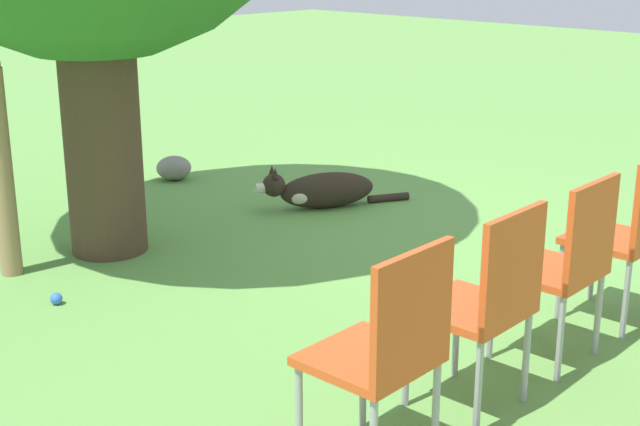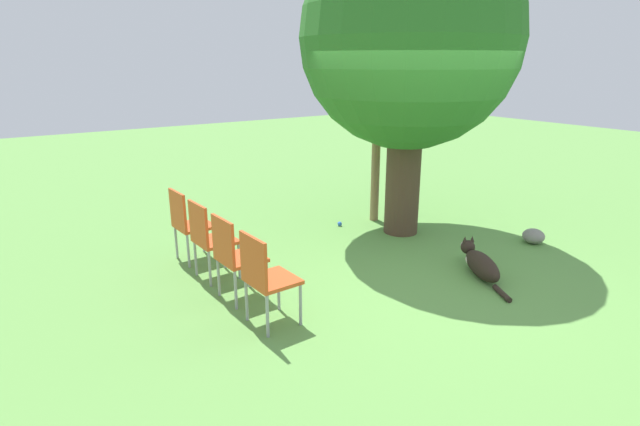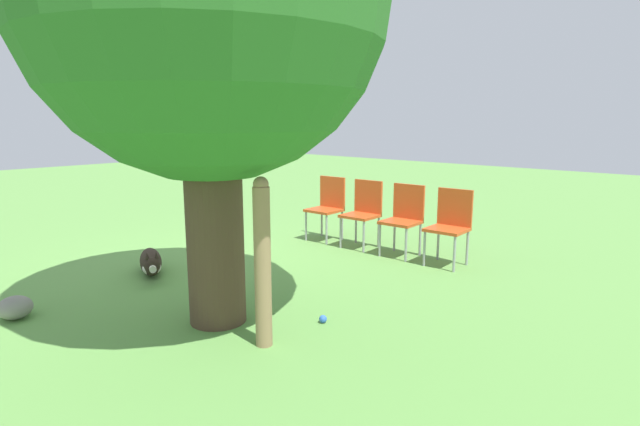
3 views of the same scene
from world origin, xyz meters
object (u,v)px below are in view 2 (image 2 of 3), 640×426
(fence_post, at_px, (375,178))
(red_chair_3, at_px, (188,221))
(oak_tree, at_px, (410,40))
(red_chair_2, at_px, (209,235))
(red_chair_1, at_px, (234,253))
(dog, at_px, (480,263))
(red_chair_0, at_px, (264,274))
(tennis_ball, at_px, (340,224))

(fence_post, distance_m, red_chair_3, 2.98)
(oak_tree, height_order, red_chair_2, oak_tree)
(fence_post, xyz_separation_m, red_chair_2, (-2.97, -0.64, -0.14))
(fence_post, xyz_separation_m, red_chair_1, (-2.96, -1.29, -0.14))
(oak_tree, distance_m, fence_post, 2.08)
(dog, relative_size, fence_post, 0.85)
(fence_post, xyz_separation_m, red_chair_0, (-2.96, -1.93, -0.14))
(oak_tree, bearing_deg, fence_post, 85.60)
(red_chair_0, height_order, red_chair_3, same)
(dog, height_order, red_chair_1, red_chair_1)
(dog, xyz_separation_m, red_chair_2, (-2.63, 1.66, 0.39))
(red_chair_3, xyz_separation_m, tennis_ball, (2.35, 0.05, -0.49))
(tennis_ball, bearing_deg, oak_tree, -51.03)
(red_chair_2, bearing_deg, tennis_ball, 13.95)
(dog, relative_size, red_chair_0, 1.23)
(red_chair_3, bearing_deg, red_chair_2, -91.96)
(red_chair_1, bearing_deg, oak_tree, 9.58)
(red_chair_0, bearing_deg, oak_tree, 21.06)
(oak_tree, relative_size, dog, 3.69)
(fence_post, relative_size, red_chair_0, 1.45)
(red_chair_0, xyz_separation_m, red_chair_1, (-0.01, 0.64, 0.00))
(oak_tree, relative_size, red_chair_3, 4.53)
(red_chair_3, height_order, tennis_ball, red_chair_3)
(red_chair_2, distance_m, tennis_ball, 2.49)
(oak_tree, distance_m, red_chair_0, 3.82)
(oak_tree, height_order, dog, oak_tree)
(red_chair_1, height_order, red_chair_2, same)
(red_chair_2, distance_m, red_chair_3, 0.64)
(fence_post, bearing_deg, oak_tree, -94.40)
(red_chair_1, bearing_deg, tennis_ball, 27.25)
(oak_tree, relative_size, fence_post, 3.12)
(oak_tree, bearing_deg, tennis_ball, 128.97)
(oak_tree, height_order, tennis_ball, oak_tree)
(red_chair_1, bearing_deg, red_chair_2, 88.04)
(dog, relative_size, red_chair_3, 1.23)
(dog, relative_size, tennis_ball, 16.44)
(red_chair_2, bearing_deg, dog, -34.90)
(red_chair_1, xyz_separation_m, tennis_ball, (2.34, 1.34, -0.49))
(dog, bearing_deg, fence_post, 18.31)
(red_chair_1, relative_size, red_chair_3, 1.00)
(red_chair_0, xyz_separation_m, red_chair_3, (-0.02, 1.93, 0.00))
(fence_post, relative_size, red_chair_3, 1.45)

